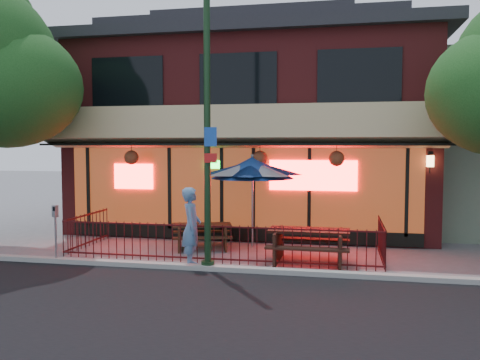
# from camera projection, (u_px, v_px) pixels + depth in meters

# --- Properties ---
(ground) EXTENTS (80.00, 80.00, 0.00)m
(ground) POSITION_uv_depth(u_px,v_px,m) (212.00, 265.00, 12.69)
(ground) COLOR gray
(ground) RESTS_ON ground
(curb) EXTENTS (80.00, 0.25, 0.12)m
(curb) POSITION_uv_depth(u_px,v_px,m) (207.00, 268.00, 12.20)
(curb) COLOR #999993
(curb) RESTS_ON ground
(restaurant_building) EXTENTS (12.96, 9.49, 8.05)m
(restaurant_building) POSITION_uv_depth(u_px,v_px,m) (259.00, 115.00, 19.35)
(restaurant_building) COLOR maroon
(restaurant_building) RESTS_ON ground
(patio_fence) EXTENTS (8.44, 2.62, 1.00)m
(patio_fence) POSITION_uv_depth(u_px,v_px,m) (217.00, 237.00, 13.14)
(patio_fence) COLOR #3F0D0F
(patio_fence) RESTS_ON ground
(street_light) EXTENTS (0.43, 0.32, 7.00)m
(street_light) POSITION_uv_depth(u_px,v_px,m) (207.00, 139.00, 12.08)
(street_light) COLOR black
(street_light) RESTS_ON ground
(picnic_table_left) EXTENTS (1.99, 1.73, 0.72)m
(picnic_table_left) POSITION_uv_depth(u_px,v_px,m) (202.00, 233.00, 14.69)
(picnic_table_left) COLOR #3E2616
(picnic_table_left) RESTS_ON ground
(picnic_table_right) EXTENTS (2.05, 1.59, 0.87)m
(picnic_table_right) POSITION_uv_depth(u_px,v_px,m) (309.00, 241.00, 12.88)
(picnic_table_right) COLOR black
(picnic_table_right) RESTS_ON ground
(patio_umbrella) EXTENTS (2.41, 2.41, 2.75)m
(patio_umbrella) POSITION_uv_depth(u_px,v_px,m) (253.00, 168.00, 14.75)
(patio_umbrella) COLOR gray
(patio_umbrella) RESTS_ON ground
(pedestrian) EXTENTS (0.61, 0.80, 1.97)m
(pedestrian) POSITION_uv_depth(u_px,v_px,m) (192.00, 227.00, 12.53)
(pedestrian) COLOR #567FAD
(pedestrian) RESTS_ON ground
(parking_meter_near) EXTENTS (0.16, 0.15, 1.47)m
(parking_meter_near) POSITION_uv_depth(u_px,v_px,m) (55.00, 224.00, 12.94)
(parking_meter_near) COLOR gray
(parking_meter_near) RESTS_ON ground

